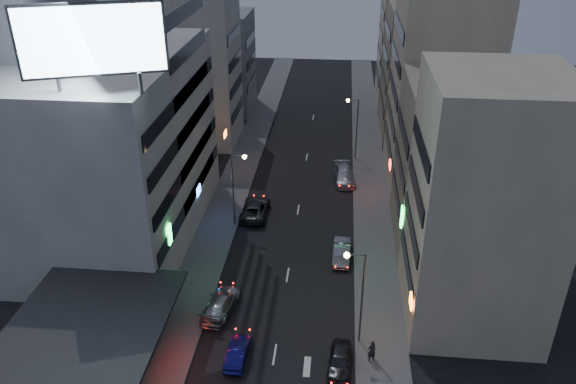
# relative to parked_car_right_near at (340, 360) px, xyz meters

# --- Properties ---
(sidewalk_left) EXTENTS (4.00, 120.00, 0.12)m
(sidewalk_left) POSITION_rel_parked_car_right_near_xyz_m (-12.85, 26.79, -0.62)
(sidewalk_left) COLOR #4C4C4F
(sidewalk_left) RESTS_ON ground
(sidewalk_right) EXTENTS (4.00, 120.00, 0.12)m
(sidewalk_right) POSITION_rel_parked_car_right_near_xyz_m (3.15, 26.79, -0.62)
(sidewalk_right) COLOR #4C4C4F
(sidewalk_right) RESTS_ON ground
(food_court) EXTENTS (11.00, 13.00, 3.88)m
(food_court) POSITION_rel_parked_car_right_near_xyz_m (-18.75, -1.21, 1.30)
(food_court) COLOR beige
(food_court) RESTS_ON ground
(white_building) EXTENTS (14.00, 24.00, 18.00)m
(white_building) POSITION_rel_parked_car_right_near_xyz_m (-21.85, 16.79, 8.32)
(white_building) COLOR beige
(white_building) RESTS_ON ground
(grey_tower) EXTENTS (10.00, 14.00, 34.00)m
(grey_tower) POSITION_rel_parked_car_right_near_xyz_m (-30.85, 19.79, 16.32)
(grey_tower) COLOR gray
(grey_tower) RESTS_ON ground
(shophouse_near) EXTENTS (10.00, 11.00, 20.00)m
(shophouse_near) POSITION_rel_parked_car_right_near_xyz_m (10.15, 7.29, 9.32)
(shophouse_near) COLOR beige
(shophouse_near) RESTS_ON ground
(shophouse_mid) EXTENTS (11.00, 12.00, 16.00)m
(shophouse_mid) POSITION_rel_parked_car_right_near_xyz_m (10.65, 18.79, 7.32)
(shophouse_mid) COLOR gray
(shophouse_mid) RESTS_ON ground
(shophouse_far) EXTENTS (10.00, 14.00, 22.00)m
(shophouse_far) POSITION_rel_parked_car_right_near_xyz_m (10.15, 31.79, 10.32)
(shophouse_far) COLOR beige
(shophouse_far) RESTS_ON ground
(far_left_a) EXTENTS (11.00, 10.00, 20.00)m
(far_left_a) POSITION_rel_parked_car_right_near_xyz_m (-20.35, 41.79, 9.32)
(far_left_a) COLOR beige
(far_left_a) RESTS_ON ground
(far_left_b) EXTENTS (12.00, 10.00, 15.00)m
(far_left_b) POSITION_rel_parked_car_right_near_xyz_m (-20.85, 54.79, 6.82)
(far_left_b) COLOR gray
(far_left_b) RESTS_ON ground
(far_right_a) EXTENTS (11.00, 12.00, 18.00)m
(far_right_a) POSITION_rel_parked_car_right_near_xyz_m (10.65, 46.79, 8.32)
(far_right_a) COLOR gray
(far_right_a) RESTS_ON ground
(far_right_b) EXTENTS (12.00, 12.00, 24.00)m
(far_right_b) POSITION_rel_parked_car_right_near_xyz_m (11.15, 60.79, 11.32)
(far_right_b) COLOR beige
(far_right_b) RESTS_ON ground
(billboard) EXTENTS (9.52, 3.75, 6.20)m
(billboard) POSITION_rel_parked_car_right_near_xyz_m (-17.84, 6.77, 20.98)
(billboard) COLOR #595B60
(billboard) RESTS_ON white_building
(street_lamp_right_near) EXTENTS (1.60, 0.44, 8.02)m
(street_lamp_right_near) POSITION_rel_parked_car_right_near_xyz_m (1.05, 2.79, 4.68)
(street_lamp_right_near) COLOR #595B60
(street_lamp_right_near) RESTS_ON sidewalk_right
(street_lamp_left) EXTENTS (1.60, 0.44, 8.02)m
(street_lamp_left) POSITION_rel_parked_car_right_near_xyz_m (-10.75, 18.79, 4.68)
(street_lamp_left) COLOR #595B60
(street_lamp_left) RESTS_ON sidewalk_left
(street_lamp_right_far) EXTENTS (1.60, 0.44, 8.02)m
(street_lamp_right_far) POSITION_rel_parked_car_right_near_xyz_m (1.05, 36.79, 4.68)
(street_lamp_right_far) COLOR #595B60
(street_lamp_right_far) RESTS_ON sidewalk_right
(parked_car_right_near) EXTENTS (1.92, 4.12, 1.37)m
(parked_car_right_near) POSITION_rel_parked_car_right_near_xyz_m (0.00, 0.00, 0.00)
(parked_car_right_near) COLOR #29282E
(parked_car_right_near) RESTS_ON ground
(parked_car_right_mid) EXTENTS (1.70, 4.54, 1.48)m
(parked_car_right_mid) POSITION_rel_parked_car_right_near_xyz_m (-0.04, 13.90, 0.06)
(parked_car_right_mid) COLOR #95979C
(parked_car_right_mid) RESTS_ON ground
(parked_car_left) EXTENTS (2.78, 5.87, 1.62)m
(parked_car_left) POSITION_rel_parked_car_right_near_xyz_m (-9.38, 21.21, 0.13)
(parked_car_left) COLOR #2B2B30
(parked_car_left) RESTS_ON ground
(parked_car_right_far) EXTENTS (3.02, 5.91, 1.64)m
(parked_car_right_far) POSITION_rel_parked_car_right_near_xyz_m (0.07, 30.22, 0.14)
(parked_car_right_far) COLOR #A7A8AF
(parked_car_right_far) RESTS_ON ground
(road_car_blue) EXTENTS (1.52, 4.01, 1.31)m
(road_car_blue) POSITION_rel_parked_car_right_near_xyz_m (-7.51, 0.06, -0.03)
(road_car_blue) COLOR navy
(road_car_blue) RESTS_ON ground
(road_car_silver) EXTENTS (2.96, 5.61, 1.55)m
(road_car_silver) POSITION_rel_parked_car_right_near_xyz_m (-9.85, 5.31, 0.09)
(road_car_silver) COLOR #9C9FA4
(road_car_silver) RESTS_ON ground
(person) EXTENTS (0.78, 0.65, 1.81)m
(person) POSITION_rel_parked_car_right_near_xyz_m (2.30, 0.79, 0.34)
(person) COLOR black
(person) RESTS_ON sidewalk_right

